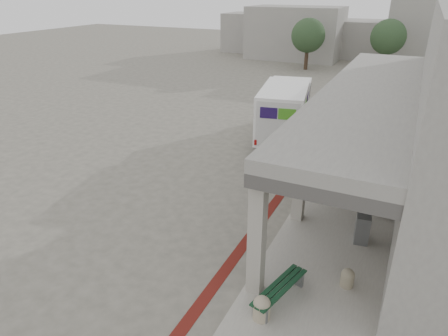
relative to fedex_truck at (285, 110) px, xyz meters
The scene contains 11 objects.
ground 8.45m from the fedex_truck, 83.82° to the right, with size 120.00×120.00×0.00m, color #605C52.
bike_lane_stripe 6.72m from the fedex_truck, 73.16° to the right, with size 0.35×40.00×0.01m, color #5D1812.
sidewalk 9.71m from the fedex_truck, 59.34° to the right, with size 4.40×28.00×0.12m, color gray.
distant_backdrop 27.72m from the fedex_truck, 94.04° to the left, with size 28.00×10.00×6.50m.
tree_left 20.23m from the fedex_truck, 101.75° to the left, with size 3.20×3.20×4.80m.
tree_mid 22.00m from the fedex_truck, 82.42° to the left, with size 3.20×3.20×4.80m.
fedex_truck is the anchor object (origin of this frame).
bench 12.51m from the fedex_truck, 72.69° to the right, with size 0.93×2.03×0.47m.
bollard_near 13.16m from the fedex_truck, 74.48° to the right, with size 0.43×0.43×0.64m.
bollard_far 11.82m from the fedex_truck, 63.92° to the right, with size 0.36×0.36×0.54m.
utility_cabinet 9.80m from the fedex_truck, 57.81° to the right, with size 0.42×0.56×0.94m, color slate.
Camera 1 is at (4.96, -11.36, 7.46)m, focal length 32.00 mm.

